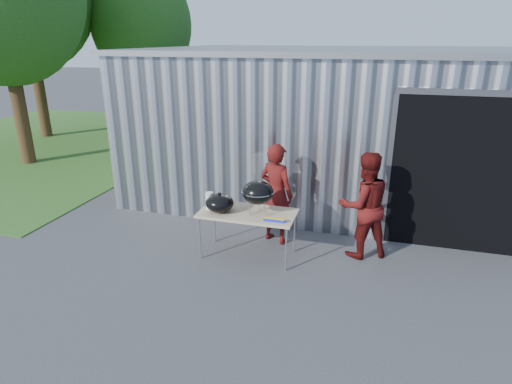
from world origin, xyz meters
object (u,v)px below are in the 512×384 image
(kettle_grill, at_px, (258,188))
(person_bystander, at_px, (364,205))
(folding_table, at_px, (248,214))
(person_cook, at_px, (276,194))

(kettle_grill, bearing_deg, person_bystander, 18.98)
(folding_table, distance_m, kettle_grill, 0.48)
(folding_table, height_order, kettle_grill, kettle_grill)
(folding_table, relative_size, kettle_grill, 1.58)
(kettle_grill, relative_size, person_bystander, 0.56)
(folding_table, relative_size, person_cook, 0.88)
(folding_table, xyz_separation_m, person_bystander, (1.73, 0.52, 0.14))
(kettle_grill, xyz_separation_m, person_cook, (0.13, 0.67, -0.31))
(person_cook, bearing_deg, folding_table, 87.20)
(folding_table, xyz_separation_m, person_cook, (0.30, 0.65, 0.15))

